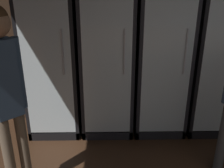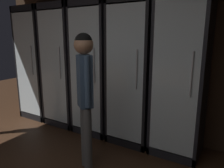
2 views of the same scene
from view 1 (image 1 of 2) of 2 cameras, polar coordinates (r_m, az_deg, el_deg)
wall_back at (r=3.61m, az=22.79°, el=13.42°), size 6.00×0.06×2.80m
cooler_far_left at (r=3.19m, az=-13.11°, el=6.14°), size 0.62×0.58×2.05m
cooler_left at (r=3.12m, az=-1.12°, el=6.47°), size 0.62×0.58×2.05m
cooler_center at (r=3.19m, az=10.88°, el=6.21°), size 0.62×0.58×2.05m
cooler_right at (r=3.38m, az=21.96°, el=6.12°), size 0.62×0.58×2.05m
shopper_far at (r=2.14m, az=-22.83°, el=0.50°), size 0.25×0.24×1.70m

